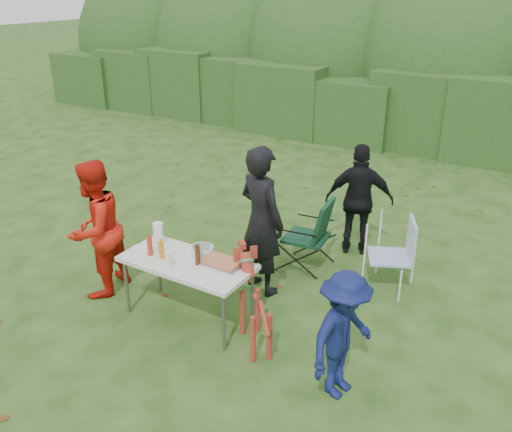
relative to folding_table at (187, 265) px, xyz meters
The scene contains 20 objects.
ground 0.77m from the folding_table, ahead, with size 80.00×80.00×0.00m, color #1E4211.
hedge_row 8.03m from the folding_table, 87.53° to the left, with size 22.00×1.40×1.70m, color #23471C.
shrub_backdrop 9.67m from the folding_table, 87.94° to the left, with size 20.00×2.60×3.20m, color #3D6628.
folding_table is the anchor object (origin of this frame).
person_cook 1.09m from the folding_table, 69.51° to the left, with size 0.68×0.45×1.87m, color black.
person_red_jacket 1.31m from the folding_table, behind, with size 0.83×0.64×1.70m, color red.
person_black_puffy 2.75m from the folding_table, 68.37° to the left, with size 0.93×0.39×1.59m, color black.
child 1.98m from the folding_table, ahead, with size 0.83×0.47×1.28m, color #0F1850.
dog 0.95m from the folding_table, ahead, with size 0.98×0.39×0.93m, color maroon, non-canonical shape.
camping_chair 1.88m from the folding_table, 71.60° to the left, with size 0.62×0.62×1.00m, color #123822, non-canonical shape.
lawn_chair 2.53m from the folding_table, 46.96° to the left, with size 0.56×0.56×0.94m, color #4478C1, non-canonical shape.
food_tray 0.41m from the folding_table, 19.89° to the left, with size 0.45×0.30×0.02m, color #B7B7BA.
focaccia_bread 0.42m from the folding_table, 19.89° to the left, with size 0.40×0.26×0.04m, color #BE764B.
mustard_bottle 0.33m from the folding_table, 161.02° to the right, with size 0.06×0.06×0.20m, color orange.
ketchup_bottle 0.48m from the folding_table, 167.70° to the right, with size 0.06×0.06×0.22m, color #AF2D20.
beer_bottle 0.23m from the folding_table, ahead, with size 0.06×0.06×0.24m, color #47230F.
paper_towel_roll 0.60m from the folding_table, 162.18° to the left, with size 0.12×0.12×0.26m, color white.
cup_stack 0.27m from the folding_table, 108.31° to the right, with size 0.08×0.08×0.18m, color white.
pasta_bowl 0.24m from the folding_table, 73.93° to the left, with size 0.26×0.26×0.10m, color silver.
plate_stack 0.58m from the folding_table, behind, with size 0.24×0.24×0.05m, color white.
Camera 1 is at (3.05, -4.12, 3.60)m, focal length 38.00 mm.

